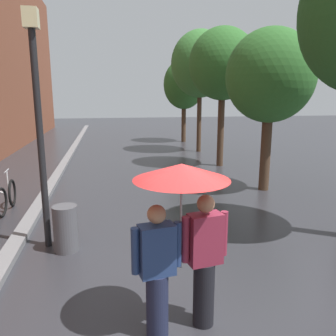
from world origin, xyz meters
TOP-DOWN VIEW (x-y plane):
  - ground_plane at (0.00, 0.00)m, footprint 80.00×80.00m
  - kerb_strip at (-3.20, 10.00)m, footprint 0.30×36.00m
  - street_tree_1 at (3.15, 5.49)m, footprint 2.50×2.50m
  - street_tree_2 at (3.00, 9.12)m, footprint 2.59×2.59m
  - street_tree_3 at (3.11, 12.72)m, footprint 2.81×2.81m
  - street_tree_4 at (3.18, 16.47)m, footprint 2.43×2.43m
  - couple_under_umbrella at (-0.64, -0.15)m, footprint 1.17×1.09m
  - street_lamp_post at (-2.60, 2.56)m, footprint 0.24×0.24m
  - litter_bin at (-2.23, 2.28)m, footprint 0.44×0.44m

SIDE VIEW (x-z plane):
  - ground_plane at x=0.00m, z-range 0.00..0.00m
  - kerb_strip at x=-3.20m, z-range 0.00..0.12m
  - litter_bin at x=-2.23m, z-range 0.00..0.85m
  - couple_under_umbrella at x=-0.64m, z-range 0.33..2.37m
  - street_lamp_post at x=-2.60m, z-range 0.36..4.54m
  - street_tree_1 at x=3.15m, z-range 0.98..5.61m
  - street_tree_4 at x=3.18m, z-range 0.96..5.85m
  - street_tree_2 at x=3.00m, z-range 1.27..6.58m
  - street_tree_3 at x=3.11m, z-range 1.32..7.17m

